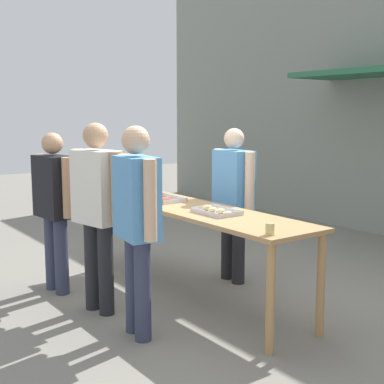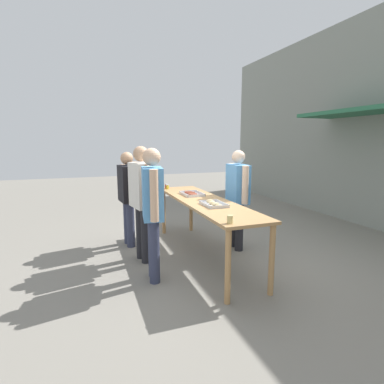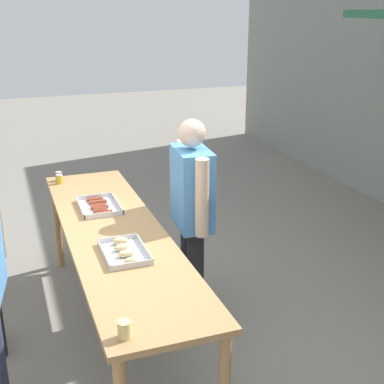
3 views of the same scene
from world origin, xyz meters
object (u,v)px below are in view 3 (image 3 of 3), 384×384
Objects in this scene: food_tray_buns at (124,251)px; condiment_jar_ketchup at (59,179)px; person_server_behind_table at (192,204)px; food_tray_sausages at (99,206)px; condiment_jar_mustard at (59,176)px; beer_cup at (124,330)px.

food_tray_buns is 5.01× the size of condiment_jar_ketchup.
food_tray_buns is at bearing -46.26° from person_server_behind_table.
condiment_jar_mustard is at bearing -165.37° from food_tray_sausages.
beer_cup is 1.74m from person_server_behind_table.
condiment_jar_ketchup is at bearing -179.76° from beer_cup.
beer_cup is at bearing -6.69° from food_tray_sausages.
condiment_jar_mustard is at bearing -179.90° from beer_cup.
condiment_jar_mustard is at bearing -172.81° from food_tray_buns.
food_tray_sausages is 5.27× the size of condiment_jar_ketchup.
person_server_behind_table reaches higher than food_tray_sausages.
condiment_jar_ketchup is (-0.75, -0.23, 0.03)m from food_tray_sausages.
food_tray_buns is (0.90, 0.00, 0.01)m from food_tray_sausages.
food_tray_buns is 5.01× the size of condiment_jar_mustard.
condiment_jar_ketchup is 0.05× the size of person_server_behind_table.
condiment_jar_ketchup is 0.94× the size of beer_cup.
beer_cup reaches higher than food_tray_buns.
beer_cup is (1.84, -0.22, 0.03)m from food_tray_sausages.
condiment_jar_mustard is 1.00× the size of condiment_jar_ketchup.
beer_cup reaches higher than condiment_jar_mustard.
beer_cup is (2.59, 0.01, 0.00)m from condiment_jar_ketchup.
food_tray_sausages is 1.85m from beer_cup.
condiment_jar_ketchup is 2.59m from beer_cup.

